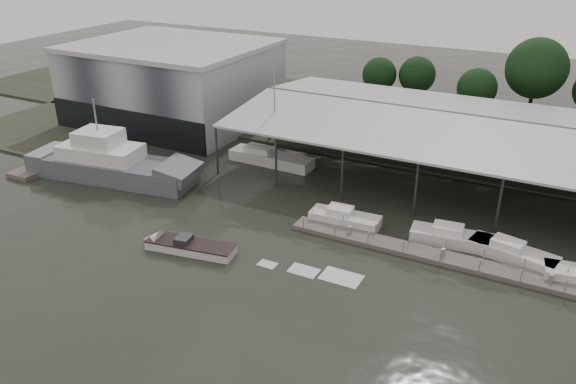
% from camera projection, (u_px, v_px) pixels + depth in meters
% --- Properties ---
extents(ground, '(200.00, 200.00, 0.00)m').
position_uv_depth(ground, '(228.00, 277.00, 42.96)').
color(ground, '#242921').
rests_on(ground, ground).
extents(land_strip_far, '(140.00, 30.00, 0.30)m').
position_uv_depth(land_strip_far, '(396.00, 123.00, 76.65)').
color(land_strip_far, '#373C2D').
rests_on(land_strip_far, ground).
extents(land_strip_west, '(20.00, 40.00, 0.30)m').
position_uv_depth(land_strip_west, '(113.00, 107.00, 83.74)').
color(land_strip_west, '#373C2D').
rests_on(land_strip_west, ground).
extents(storage_warehouse, '(24.50, 20.50, 10.50)m').
position_uv_depth(storage_warehouse, '(174.00, 82.00, 76.48)').
color(storage_warehouse, '#A9AEB4').
rests_on(storage_warehouse, ground).
extents(covered_boat_shed, '(58.24, 24.00, 6.96)m').
position_uv_depth(covered_boat_shed, '(523.00, 129.00, 55.73)').
color(covered_boat_shed, '#BCBEC0').
rests_on(covered_boat_shed, ground).
extents(trawler_dock, '(3.00, 18.00, 0.50)m').
position_uv_depth(trawler_dock, '(80.00, 151.00, 66.65)').
color(trawler_dock, slate).
rests_on(trawler_dock, ground).
extents(floating_dock, '(28.00, 2.00, 1.40)m').
position_uv_depth(floating_dock, '(455.00, 261.00, 44.63)').
color(floating_dock, slate).
rests_on(floating_dock, ground).
extents(grey_trawler, '(19.51, 7.78, 8.84)m').
position_uv_depth(grey_trawler, '(112.00, 164.00, 59.42)').
color(grey_trawler, '#595E63').
rests_on(grey_trawler, ground).
extents(white_sailboat, '(9.91, 2.78, 13.44)m').
position_uv_depth(white_sailboat, '(270.00, 158.00, 63.49)').
color(white_sailboat, white).
rests_on(white_sailboat, ground).
extents(speedboat_underway, '(19.06, 5.11, 2.00)m').
position_uv_depth(speedboat_underway, '(183.00, 246.00, 46.42)').
color(speedboat_underway, white).
rests_on(speedboat_underway, ground).
extents(moored_cruiser_0, '(6.42, 2.56, 1.70)m').
position_uv_depth(moored_cruiser_0, '(344.00, 218.00, 50.33)').
color(moored_cruiser_0, white).
rests_on(moored_cruiser_0, ground).
extents(moored_cruiser_1, '(7.24, 2.94, 1.70)m').
position_uv_depth(moored_cruiser_1, '(452.00, 237.00, 47.24)').
color(moored_cruiser_1, white).
rests_on(moored_cruiser_1, ground).
extents(moored_cruiser_2, '(7.16, 3.71, 1.70)m').
position_uv_depth(moored_cruiser_2, '(512.00, 253.00, 44.97)').
color(moored_cruiser_2, white).
rests_on(moored_cruiser_2, ground).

